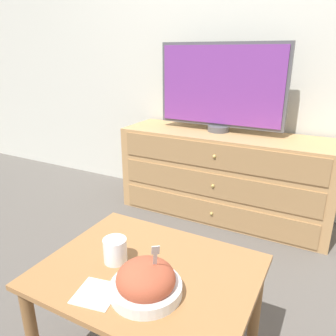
# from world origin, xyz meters

# --- Properties ---
(ground_plane) EXTENTS (12.00, 12.00, 0.00)m
(ground_plane) POSITION_xyz_m (0.00, 0.00, 0.00)
(ground_plane) COLOR #56514C
(wall_back) EXTENTS (12.00, 0.05, 2.60)m
(wall_back) POSITION_xyz_m (0.00, 0.03, 1.30)
(wall_back) COLOR silver
(wall_back) RESTS_ON ground_plane
(dresser) EXTENTS (1.50, 0.46, 0.63)m
(dresser) POSITION_xyz_m (-0.08, -0.25, 0.31)
(dresser) COLOR tan
(dresser) RESTS_ON ground_plane
(tv) EXTENTS (0.90, 0.15, 0.60)m
(tv) POSITION_xyz_m (-0.15, -0.20, 0.94)
(tv) COLOR #515156
(tv) RESTS_ON dresser
(coffee_table) EXTENTS (0.74, 0.58, 0.45)m
(coffee_table) POSITION_xyz_m (0.09, -1.60, 0.37)
(coffee_table) COLOR #9E6B3D
(coffee_table) RESTS_ON ground_plane
(takeout_bowl) EXTENTS (0.23, 0.23, 0.19)m
(takeout_bowl) POSITION_xyz_m (0.15, -1.70, 0.49)
(takeout_bowl) COLOR silver
(takeout_bowl) RESTS_ON coffee_table
(drink_cup) EXTENTS (0.09, 0.09, 0.09)m
(drink_cup) POSITION_xyz_m (-0.04, -1.61, 0.49)
(drink_cup) COLOR beige
(drink_cup) RESTS_ON coffee_table
(napkin) EXTENTS (0.15, 0.15, 0.00)m
(napkin) POSITION_xyz_m (0.01, -1.78, 0.45)
(napkin) COLOR white
(napkin) RESTS_ON coffee_table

